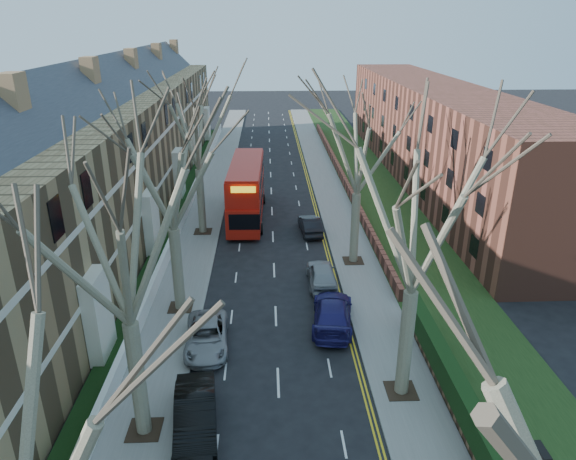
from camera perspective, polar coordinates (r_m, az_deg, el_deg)
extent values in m
cube|color=slate|center=(52.85, -8.41, 4.30)|extent=(3.00, 102.00, 0.12)
cube|color=slate|center=(52.93, 4.65, 4.50)|extent=(3.00, 102.00, 0.12)
cube|color=olive|center=(45.51, -19.62, 6.80)|extent=(9.00, 78.00, 10.00)
cube|color=#2F333A|center=(44.43, -20.63, 14.26)|extent=(4.67, 78.00, 4.67)
cube|color=silver|center=(44.80, -13.91, 5.22)|extent=(0.12, 78.00, 0.35)
cube|color=silver|center=(43.94, -14.33, 9.58)|extent=(0.12, 78.00, 0.35)
cube|color=brown|center=(57.99, 15.88, 10.35)|extent=(8.00, 54.00, 10.00)
cube|color=brown|center=(56.80, 5.91, 6.22)|extent=(0.35, 54.00, 0.90)
cube|color=white|center=(45.39, -11.48, 1.81)|extent=(0.30, 78.00, 1.00)
cube|color=#1A3312|center=(53.63, 9.45, 4.60)|extent=(6.00, 102.00, 0.06)
cube|color=black|center=(12.21, 26.31, -21.38)|extent=(0.18, 0.50, 0.22)
cylinder|color=#645C48|center=(22.30, -16.35, -15.64)|extent=(0.64, 0.64, 5.25)
cube|color=#2D2116|center=(23.95, -15.64, -20.60)|extent=(1.40, 1.40, 0.05)
cylinder|color=#645C48|center=(30.66, -12.19, -4.33)|extent=(0.64, 0.64, 5.07)
cube|color=#2D2116|center=(31.85, -11.83, -8.39)|extent=(1.40, 1.40, 0.05)
cylinder|color=#645C48|center=(41.60, -9.64, 3.17)|extent=(0.60, 0.60, 5.25)
cube|color=#2D2116|center=(42.51, -9.42, -0.16)|extent=(1.40, 1.40, 0.05)
cylinder|color=#645C48|center=(24.03, 12.95, -12.19)|extent=(0.64, 0.64, 5.25)
cube|color=#2D2116|center=(25.57, 12.43, -17.04)|extent=(1.40, 1.40, 0.05)
cylinder|color=#645C48|center=(36.18, 7.44, 0.21)|extent=(0.60, 0.60, 5.07)
cube|color=#2D2116|center=(37.19, 7.25, -3.40)|extent=(1.40, 1.40, 0.05)
cube|color=#AC150C|center=(44.93, -4.58, 3.20)|extent=(2.95, 11.73, 2.33)
cube|color=#AC150C|center=(44.26, -4.67, 5.93)|extent=(2.93, 11.14, 2.12)
cube|color=black|center=(44.78, -4.60, 3.78)|extent=(2.95, 10.79, 0.95)
cube|color=black|center=(44.23, -4.68, 6.06)|extent=(2.94, 10.56, 0.95)
imported|color=black|center=(23.16, -10.24, -19.54)|extent=(2.25, 5.05, 1.61)
imported|color=gray|center=(28.00, -9.01, -11.55)|extent=(2.52, 4.93, 1.33)
imported|color=navy|center=(29.49, 4.96, -9.16)|extent=(2.90, 5.65, 1.57)
imported|color=gray|center=(33.65, 3.79, -4.95)|extent=(1.83, 4.50, 1.53)
imported|color=black|center=(41.79, 2.46, 0.57)|extent=(1.82, 4.36, 1.40)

